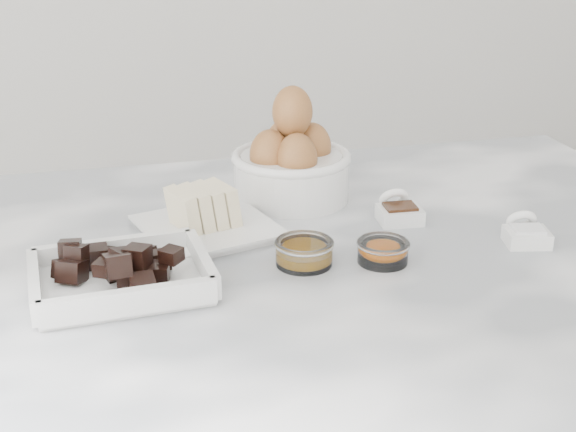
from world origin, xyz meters
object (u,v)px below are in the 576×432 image
at_px(sugar_ramekin, 303,186).
at_px(salt_spoon, 526,232).
at_px(chocolate_dish, 121,272).
at_px(honey_bowl, 304,252).
at_px(vanilla_spoon, 398,210).
at_px(egg_bowl, 291,163).
at_px(butter_plate, 205,218).
at_px(zest_bowl, 383,251).

distance_m(sugar_ramekin, salt_spoon, 0.31).
xyz_separation_m(chocolate_dish, honey_bowl, (0.22, 0.02, -0.01)).
relative_size(chocolate_dish, vanilla_spoon, 2.88).
bearing_deg(vanilla_spoon, egg_bowl, 136.01).
distance_m(butter_plate, sugar_ramekin, 0.17).
bearing_deg(egg_bowl, sugar_ramekin, -70.49).
height_order(honey_bowl, vanilla_spoon, vanilla_spoon).
distance_m(butter_plate, salt_spoon, 0.41).
bearing_deg(egg_bowl, chocolate_dish, -136.98).
bearing_deg(butter_plate, vanilla_spoon, -3.00).
distance_m(egg_bowl, salt_spoon, 0.34).
xyz_separation_m(sugar_ramekin, honey_bowl, (-0.05, -0.19, -0.01)).
bearing_deg(salt_spoon, zest_bowl, -176.37).
relative_size(butter_plate, egg_bowl, 1.14).
bearing_deg(sugar_ramekin, honey_bowl, -104.13).
relative_size(vanilla_spoon, salt_spoon, 0.99).
height_order(chocolate_dish, zest_bowl, chocolate_dish).
height_order(chocolate_dish, vanilla_spoon, chocolate_dish).
relative_size(sugar_ramekin, zest_bowl, 1.36).
distance_m(honey_bowl, salt_spoon, 0.29).
distance_m(chocolate_dish, vanilla_spoon, 0.40).
bearing_deg(vanilla_spoon, zest_bowl, -118.59).
relative_size(zest_bowl, vanilla_spoon, 0.89).
xyz_separation_m(chocolate_dish, sugar_ramekin, (0.27, 0.21, 0.01)).
height_order(chocolate_dish, honey_bowl, chocolate_dish).
bearing_deg(honey_bowl, salt_spoon, -0.78).
relative_size(egg_bowl, salt_spoon, 2.37).
distance_m(sugar_ramekin, zest_bowl, 0.22).
bearing_deg(vanilla_spoon, chocolate_dish, -162.16).
height_order(chocolate_dish, salt_spoon, chocolate_dish).
xyz_separation_m(butter_plate, sugar_ramekin, (0.15, 0.08, 0.01)).
bearing_deg(honey_bowl, chocolate_dish, -175.64).
bearing_deg(vanilla_spoon, salt_spoon, -39.65).
bearing_deg(chocolate_dish, honey_bowl, 4.36).
relative_size(chocolate_dish, sugar_ramekin, 2.37).
distance_m(honey_bowl, zest_bowl, 0.10).
distance_m(sugar_ramekin, egg_bowl, 0.04).
bearing_deg(sugar_ramekin, vanilla_spoon, -38.62).
relative_size(egg_bowl, zest_bowl, 2.69).
relative_size(egg_bowl, honey_bowl, 2.41).
bearing_deg(chocolate_dish, zest_bowl, 0.01).
relative_size(butter_plate, zest_bowl, 3.07).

